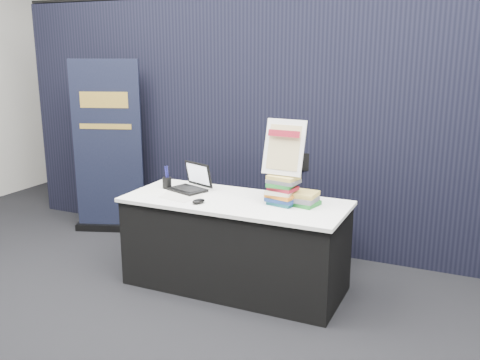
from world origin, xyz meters
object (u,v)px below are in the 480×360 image
object	(u,v)px
stacking_chair	(310,202)
book_stack_short	(302,198)
info_sign	(284,148)
pullup_banner	(108,158)
display_table	(235,244)
laptop	(190,184)
book_stack_tall	(282,190)

from	to	relation	value
stacking_chair	book_stack_short	bearing A→B (deg)	-94.94
info_sign	pullup_banner	xyz separation A→B (m)	(-2.19, 0.63, -0.38)
info_sign	stacking_chair	distance (m)	1.05
display_table	stacking_chair	world-z (taller)	stacking_chair
laptop	book_stack_short	size ratio (longest dim) A/B	1.37
display_table	stacking_chair	xyz separation A→B (m)	(0.36, 0.88, 0.16)
display_table	stacking_chair	distance (m)	0.96
display_table	stacking_chair	size ratio (longest dim) A/B	1.86
display_table	info_sign	bearing A→B (deg)	8.96
display_table	info_sign	world-z (taller)	info_sign
book_stack_short	info_sign	distance (m)	0.42
info_sign	laptop	bearing A→B (deg)	179.68
book_stack_short	info_sign	xyz separation A→B (m)	(-0.14, -0.03, 0.39)
book_stack_tall	book_stack_short	size ratio (longest dim) A/B	0.90
book_stack_tall	book_stack_short	distance (m)	0.17
stacking_chair	book_stack_tall	bearing A→B (deg)	-105.31
book_stack_tall	book_stack_short	xyz separation A→B (m)	(0.14, 0.06, -0.07)
book_stack_short	info_sign	world-z (taller)	info_sign
laptop	stacking_chair	world-z (taller)	laptop
laptop	pullup_banner	world-z (taller)	pullup_banner
pullup_banner	book_stack_short	bearing A→B (deg)	-34.33
info_sign	stacking_chair	xyz separation A→B (m)	(-0.03, 0.81, -0.65)
book_stack_short	info_sign	bearing A→B (deg)	-167.35
book_stack_tall	info_sign	xyz separation A→B (m)	(-0.00, 0.03, 0.33)
display_table	book_stack_tall	world-z (taller)	book_stack_tall
pullup_banner	book_stack_tall	bearing A→B (deg)	-36.74
book_stack_short	pullup_banner	size ratio (longest dim) A/B	0.14
pullup_banner	display_table	bearing A→B (deg)	-40.96
book_stack_short	display_table	bearing A→B (deg)	-170.04
stacking_chair	display_table	bearing A→B (deg)	-129.51
pullup_banner	laptop	bearing A→B (deg)	-43.75
book_stack_tall	info_sign	world-z (taller)	info_sign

